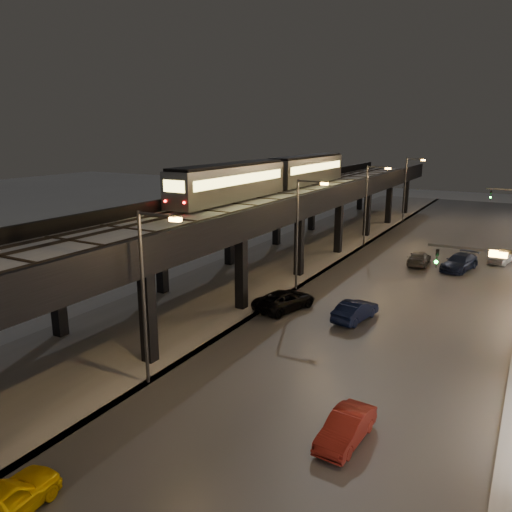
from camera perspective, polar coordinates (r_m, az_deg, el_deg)
The scene contains 18 objects.
road_surface at distance 42.41m, azimuth 17.02°, elevation -3.88°, with size 17.00×120.00×0.06m, color #46474D.
under_viaduct_pavement at distance 46.92m, azimuth 0.77°, elevation -1.53°, with size 11.00×120.00×0.06m, color #9FA1A8.
elevated_viaduct at distance 43.02m, azimuth -1.23°, elevation 4.66°, with size 9.00×100.00×6.30m.
viaduct_trackbed at distance 43.02m, azimuth -1.16°, elevation 5.70°, with size 8.40×100.00×0.32m.
viaduct_parapet_streetside at distance 40.95m, azimuth 4.15°, elevation 5.89°, with size 0.30×100.00×1.10m, color black.
viaduct_parapet_far at distance 45.32m, azimuth -5.90°, elevation 6.65°, with size 0.30×100.00×1.10m, color black.
streetlight_left_1 at distance 25.02m, azimuth -12.34°, elevation -3.54°, with size 2.57×0.28×9.00m.
streetlight_left_2 at distance 39.81m, azimuth 5.08°, elevation 3.28°, with size 2.57×0.28×9.00m.
streetlight_left_3 at distance 56.50m, azimuth 12.73°, elevation 6.20°, with size 2.57×0.28×9.00m.
streetlight_left_4 at distance 73.81m, azimuth 16.87°, elevation 7.73°, with size 2.57×0.28×9.00m.
subway_train at distance 52.71m, azimuth 2.08°, elevation 9.26°, with size 2.72×33.24×3.24m.
car_taxi at distance 20.23m, azimuth -27.01°, elevation -23.96°, with size 1.66×4.12×1.40m, color #E6B402.
car_near_white at distance 34.97m, azimuth 11.28°, elevation -6.21°, with size 1.48×4.25×1.40m, color black.
car_mid_silver at distance 36.42m, azimuth 3.30°, elevation -5.12°, with size 2.32×5.03×1.40m, color black.
car_mid_dark at distance 50.81m, azimuth 18.12°, elevation -0.30°, with size 1.80×4.42×1.28m, color #3A3A3B.
car_onc_silver at distance 22.28m, azimuth 10.22°, elevation -18.89°, with size 1.33×3.81×1.26m, color maroon.
car_onc_white at distance 50.14m, azimuth 22.23°, elevation -0.73°, with size 2.08×5.12×1.49m, color black.
car_onc_red at distance 54.58m, azimuth 26.31°, elevation -0.05°, with size 1.65×4.10×1.40m, color #A0A2A7.
Camera 1 is at (15.67, -4.64, 12.69)m, focal length 35.00 mm.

